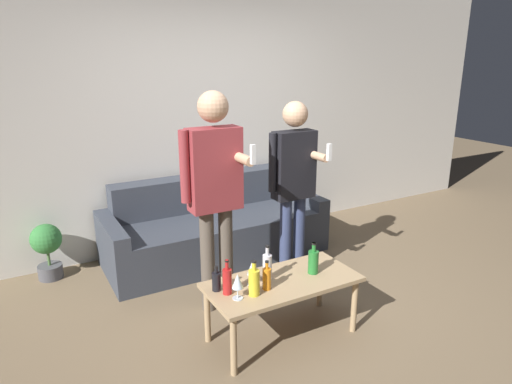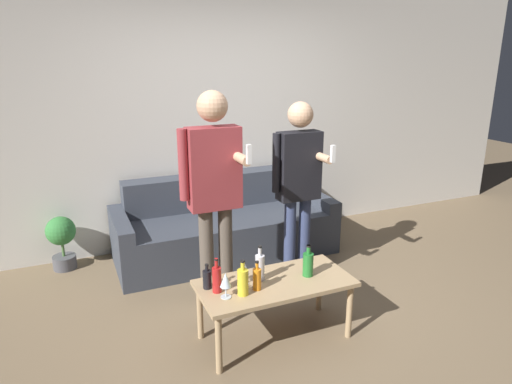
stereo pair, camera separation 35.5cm
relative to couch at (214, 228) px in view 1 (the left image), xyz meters
name	(u,v)px [view 1 (the left image)]	position (x,y,z in m)	size (l,w,h in m)	color
ground_plane	(310,321)	(0.13, -1.50, -0.29)	(16.00, 16.00, 0.00)	#756047
wall_back	(204,117)	(0.13, 0.47, 1.06)	(8.00, 0.06, 2.70)	silver
couch	(214,228)	(0.00, 0.00, 0.00)	(2.18, 0.87, 0.78)	#383D47
coffee_table	(283,287)	(-0.16, -1.55, 0.11)	(1.09, 0.51, 0.45)	tan
bottle_orange	(313,261)	(0.09, -1.56, 0.26)	(0.08, 0.08, 0.24)	#23752D
bottle_green	(216,281)	(-0.63, -1.45, 0.23)	(0.06, 0.06, 0.18)	black
bottle_dark	(267,266)	(-0.25, -1.48, 0.27)	(0.07, 0.07, 0.26)	silver
bottle_yellow	(227,280)	(-0.59, -1.52, 0.26)	(0.06, 0.06, 0.24)	#B21E1E
bottle_red	(267,278)	(-0.33, -1.60, 0.25)	(0.06, 0.06, 0.21)	orange
bottle_clear	(254,282)	(-0.44, -1.62, 0.26)	(0.07, 0.07, 0.25)	yellow
wine_glass_near	(253,269)	(-0.38, -1.50, 0.29)	(0.07, 0.07, 0.18)	silver
wine_glass_far	(238,282)	(-0.56, -1.61, 0.29)	(0.07, 0.07, 0.18)	silver
person_standing_left	(215,184)	(-0.40, -0.94, 0.75)	(0.47, 0.44, 1.73)	brown
person_standing_right	(293,177)	(0.39, -0.83, 0.68)	(0.43, 0.41, 1.61)	navy
potted_plant	(47,246)	(-1.53, 0.26, 0.03)	(0.27, 0.27, 0.52)	#4C4C51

